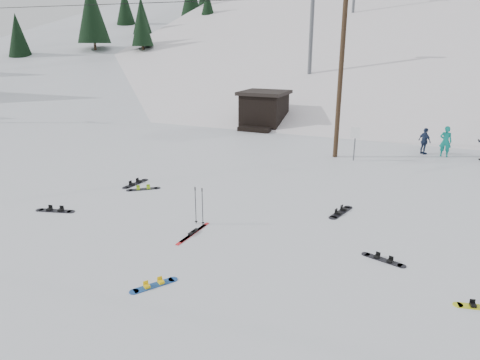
% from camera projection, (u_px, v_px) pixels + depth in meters
% --- Properties ---
extents(ground, '(200.00, 200.00, 0.00)m').
position_uv_depth(ground, '(171.00, 256.00, 12.90)').
color(ground, silver).
rests_on(ground, ground).
extents(ski_slope, '(60.00, 85.24, 65.97)m').
position_uv_depth(ski_slope, '(374.00, 170.00, 64.44)').
color(ski_slope, white).
rests_on(ski_slope, ground).
extents(ridge_left, '(47.54, 95.03, 58.38)m').
position_uv_depth(ridge_left, '(148.00, 151.00, 71.97)').
color(ridge_left, silver).
rests_on(ridge_left, ground).
extents(treeline_left, '(20.00, 64.00, 10.00)m').
position_uv_depth(treeline_left, '(121.00, 89.00, 60.89)').
color(treeline_left, black).
rests_on(treeline_left, ground).
extents(treeline_crest, '(50.00, 6.00, 10.00)m').
position_uv_depth(treeline_crest, '(399.00, 76.00, 87.81)').
color(treeline_crest, black).
rests_on(treeline_crest, ski_slope).
extents(utility_pole, '(2.00, 0.26, 9.00)m').
position_uv_depth(utility_pole, '(341.00, 72.00, 22.90)').
color(utility_pole, '#3A2819').
rests_on(utility_pole, ground).
extents(trail_sign, '(0.50, 0.09, 1.85)m').
position_uv_depth(trail_sign, '(355.00, 138.00, 23.14)').
color(trail_sign, '#595B60').
rests_on(trail_sign, ground).
extents(lift_hut, '(3.40, 4.10, 2.75)m').
position_uv_depth(lift_hut, '(264.00, 109.00, 32.66)').
color(lift_hut, black).
rests_on(lift_hut, ground).
extents(lift_tower_near, '(2.20, 0.36, 8.00)m').
position_uv_depth(lift_tower_near, '(312.00, 24.00, 38.20)').
color(lift_tower_near, '#595B60').
rests_on(lift_tower_near, ski_slope).
extents(hero_snowboard, '(0.84, 1.18, 0.09)m').
position_uv_depth(hero_snowboard, '(154.00, 285.00, 11.30)').
color(hero_snowboard, '#174798').
rests_on(hero_snowboard, ground).
extents(hero_skis, '(0.18, 1.96, 0.10)m').
position_uv_depth(hero_skis, '(193.00, 233.00, 14.42)').
color(hero_skis, red).
rests_on(hero_skis, ground).
extents(ski_poles, '(0.38, 0.10, 1.36)m').
position_uv_depth(ski_poles, '(199.00, 206.00, 15.01)').
color(ski_poles, black).
rests_on(ski_poles, ground).
extents(board_scatter_a, '(1.54, 0.65, 0.11)m').
position_uv_depth(board_scatter_a, '(55.00, 210.00, 16.37)').
color(board_scatter_a, black).
rests_on(board_scatter_a, ground).
extents(board_scatter_b, '(0.39, 1.61, 0.11)m').
position_uv_depth(board_scatter_b, '(135.00, 183.00, 19.55)').
color(board_scatter_b, black).
rests_on(board_scatter_b, ground).
extents(board_scatter_c, '(1.21, 1.04, 0.10)m').
position_uv_depth(board_scatter_c, '(143.00, 189.00, 18.83)').
color(board_scatter_c, black).
rests_on(board_scatter_c, ground).
extents(board_scatter_d, '(1.31, 0.58, 0.10)m').
position_uv_depth(board_scatter_d, '(383.00, 260.00, 12.64)').
color(board_scatter_d, black).
rests_on(board_scatter_d, ground).
extents(board_scatter_f, '(0.63, 1.62, 0.12)m').
position_uv_depth(board_scatter_f, '(341.00, 212.00, 16.21)').
color(board_scatter_f, black).
rests_on(board_scatter_f, ground).
extents(skier_teal, '(0.68, 0.49, 1.75)m').
position_uv_depth(skier_teal, '(446.00, 141.00, 24.13)').
color(skier_teal, '#0E9081').
rests_on(skier_teal, ground).
extents(skier_navy, '(0.90, 0.90, 1.53)m').
position_uv_depth(skier_navy, '(425.00, 141.00, 24.70)').
color(skier_navy, '#1B2743').
rests_on(skier_navy, ground).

